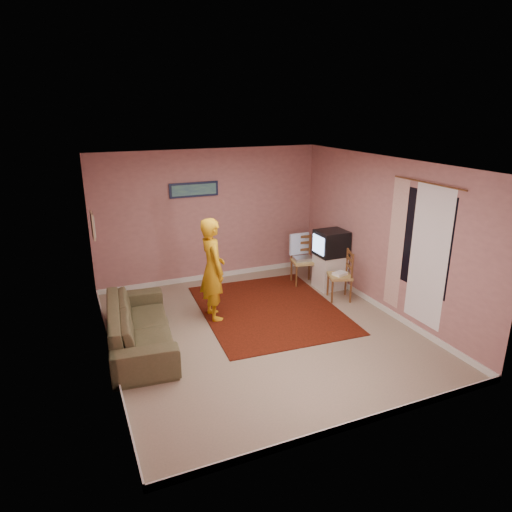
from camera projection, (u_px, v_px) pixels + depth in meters
name	position (u px, v px, depth m)	size (l,w,h in m)	color
ground	(260.00, 331.00, 7.17)	(5.00, 5.00, 0.00)	gray
wall_back	(210.00, 216.00, 8.94)	(4.50, 0.02, 2.60)	#AF7673
wall_front	(360.00, 322.00, 4.57)	(4.50, 0.02, 2.60)	#AF7673
wall_left	(102.00, 273.00, 5.92)	(0.02, 5.00, 2.60)	#AF7673
wall_right	(384.00, 236.00, 7.59)	(0.02, 5.00, 2.60)	#AF7673
ceiling	(261.00, 163.00, 6.35)	(4.50, 5.00, 0.02)	silver
baseboard_back	(212.00, 276.00, 9.32)	(4.50, 0.02, 0.10)	silver
baseboard_front	(352.00, 425.00, 4.97)	(4.50, 0.02, 0.10)	silver
baseboard_left	(112.00, 357.00, 6.32)	(0.02, 5.00, 0.10)	silver
baseboard_right	(377.00, 304.00, 7.98)	(0.02, 5.00, 0.10)	silver
window	(423.00, 241.00, 6.76)	(0.01, 1.10, 1.50)	black
curtain_sheer	(428.00, 257.00, 6.69)	(0.01, 0.75, 2.10)	white
curtain_floral	(396.00, 244.00, 7.29)	(0.01, 0.35, 2.10)	white
curtain_rod	(428.00, 183.00, 6.47)	(0.02, 0.02, 1.40)	brown
picture_back	(194.00, 190.00, 8.63)	(0.95, 0.04, 0.28)	#141A37
picture_left	(93.00, 225.00, 7.25)	(0.04, 0.38, 0.42)	tan
area_rug	(269.00, 309.00, 7.91)	(2.25, 2.82, 0.02)	black
tv_cabinet	(330.00, 271.00, 8.77)	(0.52, 0.47, 0.66)	silver
crt_tv	(331.00, 243.00, 8.59)	(0.56, 0.50, 0.48)	black
chair_a	(303.00, 256.00, 8.88)	(0.50, 0.49, 0.52)	tan
dvd_player	(303.00, 259.00, 8.90)	(0.37, 0.26, 0.06)	#AEAEB3
blue_throw	(299.00, 244.00, 8.99)	(0.41, 0.05, 0.43)	#93BDF0
chair_b	(340.00, 270.00, 8.17)	(0.51, 0.52, 0.50)	tan
game_console	(340.00, 274.00, 8.19)	(0.24, 0.17, 0.05)	white
sofa	(140.00, 325.00, 6.63)	(2.21, 0.87, 0.65)	brown
person	(213.00, 269.00, 7.36)	(0.62, 0.41, 1.70)	gold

